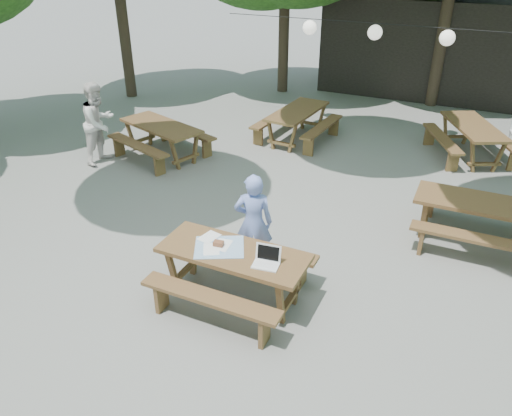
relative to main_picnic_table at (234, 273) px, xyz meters
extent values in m
plane|color=slate|center=(0.15, 1.27, -0.39)|extent=(80.00, 80.00, 0.00)
cube|color=black|center=(0.65, 11.77, 1.01)|extent=(6.00, 3.00, 2.80)
cube|color=brown|center=(0.00, 0.00, 0.33)|extent=(2.00, 0.80, 0.06)
cube|color=brown|center=(0.00, -0.65, 0.06)|extent=(1.90, 0.28, 0.05)
cube|color=brown|center=(0.00, 0.65, 0.06)|extent=(1.90, 0.28, 0.05)
cube|color=brown|center=(0.00, 0.00, -0.04)|extent=(1.70, 0.70, 0.69)
cube|color=brown|center=(-3.73, 3.71, 0.33)|extent=(2.15, 1.39, 0.06)
cube|color=brown|center=(-3.94, 3.10, 0.06)|extent=(1.89, 0.86, 0.05)
cube|color=brown|center=(-3.53, 4.33, 0.06)|extent=(1.89, 0.86, 0.05)
cube|color=brown|center=(-3.73, 3.71, -0.04)|extent=(1.83, 1.20, 0.69)
cube|color=brown|center=(2.88, 2.89, 0.33)|extent=(2.01, 0.82, 0.06)
cube|color=brown|center=(2.89, 2.24, 0.06)|extent=(1.90, 0.30, 0.05)
cube|color=brown|center=(2.88, 3.54, 0.06)|extent=(1.90, 0.30, 0.05)
cube|color=brown|center=(2.88, 2.89, -0.04)|extent=(1.71, 0.72, 0.69)
cube|color=brown|center=(-1.39, 5.94, 0.33)|extent=(0.96, 2.06, 0.06)
cube|color=brown|center=(-0.74, 5.89, 0.06)|extent=(0.43, 1.92, 0.05)
cube|color=brown|center=(-2.04, 6.00, 0.06)|extent=(0.43, 1.92, 0.05)
cube|color=brown|center=(-1.39, 5.94, -0.04)|extent=(0.83, 1.75, 0.69)
cube|color=brown|center=(2.49, 6.60, 0.33)|extent=(1.61, 2.15, 0.06)
cube|color=brown|center=(3.07, 6.89, 0.06)|extent=(1.10, 1.83, 0.05)
cube|color=brown|center=(1.90, 6.31, 0.06)|extent=(1.10, 1.83, 0.05)
cube|color=brown|center=(2.49, 6.60, -0.04)|extent=(1.38, 1.83, 0.69)
imported|color=#7B92E1|center=(-0.07, 0.76, 0.37)|extent=(0.65, 0.54, 1.53)
imported|color=white|center=(-4.75, 2.94, 0.49)|extent=(0.66, 0.85, 1.75)
cube|color=white|center=(0.52, -0.12, 0.37)|extent=(0.36, 0.27, 0.02)
cube|color=white|center=(0.51, 0.00, 0.49)|extent=(0.34, 0.10, 0.23)
cube|color=black|center=(0.51, -0.01, 0.49)|extent=(0.28, 0.08, 0.19)
cube|color=teal|center=(-0.21, 0.00, 0.37)|extent=(0.83, 0.79, 0.01)
cube|color=white|center=(-0.28, -0.09, 0.37)|extent=(0.33, 0.36, 0.00)
cube|color=white|center=(-0.20, 0.06, 0.37)|extent=(0.24, 0.32, 0.00)
cube|color=white|center=(-0.45, 0.15, 0.38)|extent=(0.27, 0.33, 0.00)
cube|color=brown|center=(-0.23, 0.02, 0.41)|extent=(0.14, 0.11, 0.06)
cylinder|color=black|center=(0.65, 7.27, 2.21)|extent=(9.00, 0.02, 0.02)
sphere|color=white|center=(-1.65, 7.27, 2.01)|extent=(0.34, 0.34, 0.34)
sphere|color=white|center=(-0.05, 7.27, 2.01)|extent=(0.34, 0.34, 0.34)
sphere|color=white|center=(1.55, 7.27, 2.01)|extent=(0.34, 0.34, 0.34)
cylinder|color=#2D2319|center=(-7.35, 7.27, 1.89)|extent=(0.32, 0.32, 4.56)
cylinder|color=#2D2319|center=(-3.35, 9.77, 1.76)|extent=(0.32, 0.32, 4.30)
cylinder|color=#2D2319|center=(1.15, 10.27, 2.04)|extent=(0.32, 0.32, 4.86)
camera|label=1|loc=(2.61, -4.82, 4.04)|focal=35.00mm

